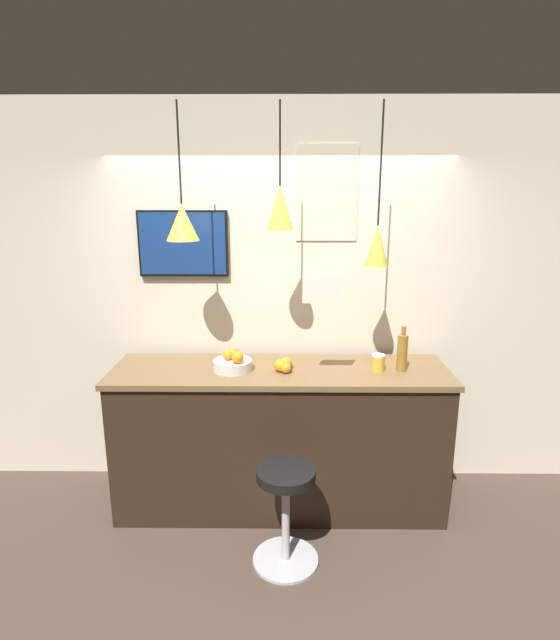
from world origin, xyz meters
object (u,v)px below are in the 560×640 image
at_px(fruit_bowl, 233,363).
at_px(spread_jar, 378,363).
at_px(juice_bottle, 402,352).
at_px(bar_stool, 286,501).
at_px(mounted_tv, 183,244).

bearing_deg(fruit_bowl, spread_jar, 0.21).
height_order(juice_bottle, spread_jar, juice_bottle).
bearing_deg(bar_stool, mounted_tv, 127.12).
relative_size(juice_bottle, spread_jar, 2.78).
bearing_deg(bar_stool, fruit_bowl, 122.21).
bearing_deg(bar_stool, juice_bottle, 36.32).
xyz_separation_m(bar_stool, spread_jar, (0.63, 0.58, 0.69)).
xyz_separation_m(juice_bottle, spread_jar, (-0.16, -0.00, -0.08)).
xyz_separation_m(juice_bottle, mounted_tv, (-1.55, 0.41, 0.69)).
relative_size(fruit_bowl, mounted_tv, 0.41).
xyz_separation_m(fruit_bowl, mounted_tv, (-0.39, 0.42, 0.78)).
height_order(juice_bottle, mounted_tv, mounted_tv).
relative_size(bar_stool, mounted_tv, 0.98).
relative_size(fruit_bowl, spread_jar, 2.34).
bearing_deg(mounted_tv, bar_stool, -52.88).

